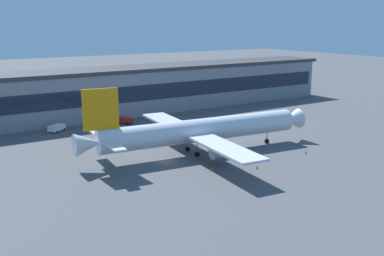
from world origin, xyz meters
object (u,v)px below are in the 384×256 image
at_px(pushback_tractor, 57,128).
at_px(traffic_cone_2, 212,168).
at_px(traffic_cone_1, 257,167).
at_px(follow_me_car, 125,120).
at_px(traffic_cone_0, 306,152).
at_px(airliner, 198,131).

relative_size(pushback_tractor, traffic_cone_2, 7.84).
bearing_deg(traffic_cone_1, follow_me_car, 95.15).
height_order(traffic_cone_0, traffic_cone_2, traffic_cone_0).
bearing_deg(follow_me_car, traffic_cone_1, -84.85).
xyz_separation_m(pushback_tractor, traffic_cone_2, (16.33, -49.97, -0.70)).
bearing_deg(traffic_cone_1, traffic_cone_2, 150.49).
bearing_deg(traffic_cone_0, pushback_tractor, 127.88).
relative_size(follow_me_car, traffic_cone_2, 6.94).
xyz_separation_m(airliner, traffic_cone_1, (3.77, -15.95, -4.95)).
xyz_separation_m(traffic_cone_0, traffic_cone_2, (-24.35, 2.33, -0.01)).
xyz_separation_m(pushback_tractor, traffic_cone_1, (24.29, -54.47, -0.70)).
height_order(airliner, traffic_cone_1, airliner).
height_order(follow_me_car, traffic_cone_0, follow_me_car).
distance_m(airliner, traffic_cone_1, 17.12).
distance_m(pushback_tractor, traffic_cone_0, 66.27).
relative_size(pushback_tractor, traffic_cone_0, 7.53).
bearing_deg(follow_me_car, airliner, -88.44).
height_order(airliner, traffic_cone_2, airliner).
distance_m(airliner, traffic_cone_2, 13.16).
bearing_deg(follow_me_car, pushback_tractor, 175.41).
bearing_deg(traffic_cone_2, pushback_tractor, 108.10).
bearing_deg(traffic_cone_0, follow_me_car, 112.65).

